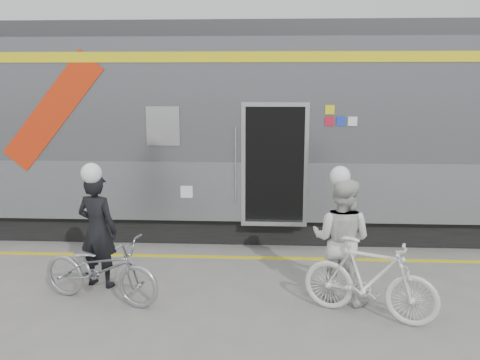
# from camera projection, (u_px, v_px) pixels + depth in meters

# --- Properties ---
(ground) EXTENTS (90.00, 90.00, 0.00)m
(ground) POSITION_uv_depth(u_px,v_px,m) (219.00, 313.00, 6.80)
(ground) COLOR slate
(ground) RESTS_ON ground
(train) EXTENTS (24.00, 3.17, 4.10)m
(train) POSITION_uv_depth(u_px,v_px,m) (169.00, 129.00, 10.58)
(train) COLOR black
(train) RESTS_ON ground
(safety_strip) EXTENTS (24.00, 0.12, 0.01)m
(safety_strip) POSITION_uv_depth(u_px,v_px,m) (230.00, 257.00, 8.91)
(safety_strip) COLOR yellow
(safety_strip) RESTS_ON ground
(man) EXTENTS (0.72, 0.57, 1.73)m
(man) POSITION_uv_depth(u_px,v_px,m) (98.00, 230.00, 7.55)
(man) COLOR black
(man) RESTS_ON ground
(bicycle_left) EXTENTS (1.92, 1.11, 0.95)m
(bicycle_left) POSITION_uv_depth(u_px,v_px,m) (100.00, 269.00, 7.07)
(bicycle_left) COLOR #96989D
(bicycle_left) RESTS_ON ground
(woman) EXTENTS (1.05, 0.96, 1.76)m
(woman) POSITION_uv_depth(u_px,v_px,m) (341.00, 240.00, 7.06)
(woman) COLOR silver
(woman) RESTS_ON ground
(bicycle_right) EXTENTS (1.82, 1.19, 1.07)m
(bicycle_right) POSITION_uv_depth(u_px,v_px,m) (369.00, 279.00, 6.58)
(bicycle_right) COLOR silver
(bicycle_right) RESTS_ON ground
(helmet_man) EXTENTS (0.30, 0.30, 0.30)m
(helmet_man) POSITION_uv_depth(u_px,v_px,m) (94.00, 163.00, 7.35)
(helmet_man) COLOR white
(helmet_man) RESTS_ON man
(helmet_woman) EXTENTS (0.28, 0.28, 0.28)m
(helmet_woman) POSITION_uv_depth(u_px,v_px,m) (344.00, 168.00, 6.86)
(helmet_woman) COLOR white
(helmet_woman) RESTS_ON woman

